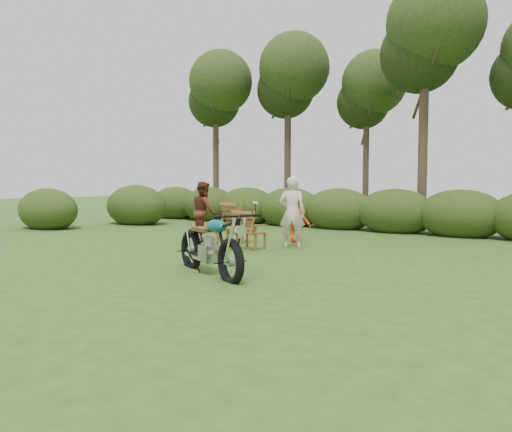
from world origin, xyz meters
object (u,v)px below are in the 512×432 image
Objects in this scene: lawn_chair_right at (251,249)px; child at (296,243)px; lawn_chair_left at (241,242)px; motorcycle at (209,274)px; side_table at (225,239)px; adult_a at (292,248)px; cup at (225,225)px; adult_b at (204,241)px.

lawn_chair_right is 1.75m from child.
motorcycle is at bearing 129.69° from lawn_chair_left.
adult_a is (1.10, 1.23, -0.27)m from side_table.
side_table reaches higher than lawn_chair_right.
motorcycle is 19.73× the size of cup.
side_table is 1.67m from adult_a.
child is at bearing -99.99° from lawn_chair_right.
lawn_chair_left is 1.53m from side_table.
motorcycle is 1.40× the size of adult_b.
side_table is at bearing 43.06° from lawn_chair_right.
child is at bearing 127.09° from motorcycle.
child reaches higher than side_table.
child is (0.54, 2.24, -0.58)m from cup.
motorcycle is 2.12× the size of lawn_chair_left.
adult_b is at bearing 148.00° from side_table.
lawn_chair_right is 0.87× the size of lawn_chair_left.
lawn_chair_left is 1.44m from child.
side_table is 1.88m from adult_b.
child reaches higher than cup.
adult_a is 2.69m from adult_b.
cup is (0.64, -1.40, 0.58)m from lawn_chair_left.
lawn_chair_left is at bearing -46.46° from lawn_chair_right.
child is at bearing 75.28° from side_table.
lawn_chair_left is 1.65m from cup.
adult_b is (-2.00, 0.52, 0.00)m from lawn_chair_right.
child is at bearing -88.90° from adult_a.
side_table is 2.30m from child.
motorcycle is 1.73× the size of child.
child is (1.18, 0.83, 0.00)m from lawn_chair_left.
lawn_chair_left is 9.32× the size of cup.
lawn_chair_right is 8.14× the size of cup.
lawn_chair_left is 0.66× the size of adult_b.
motorcycle is 2.43× the size of lawn_chair_right.
side_table is 0.33× the size of adult_b.
lawn_chair_left is (-2.39, 3.87, 0.00)m from motorcycle.
adult_b is (-1.58, 0.99, -0.27)m from side_table.
lawn_chair_right is at bearing -157.05° from adult_b.
lawn_chair_left is 0.61× the size of adult_a.
motorcycle is 4.86m from child.
adult_a reaches higher than motorcycle.
side_table is at bearing 121.44° from lawn_chair_left.
adult_b is (-1.62, 1.01, -0.58)m from cup.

